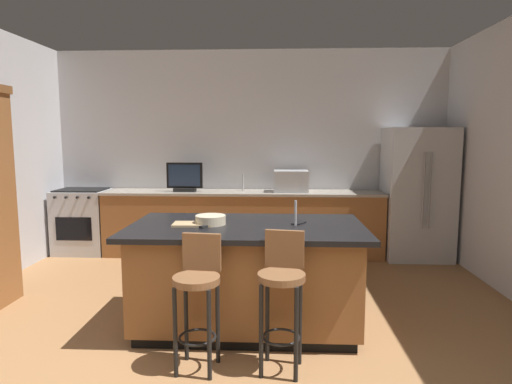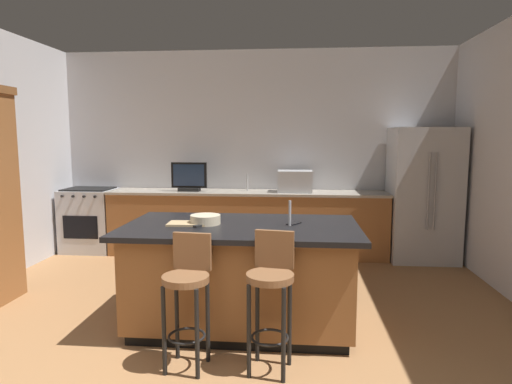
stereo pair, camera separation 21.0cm
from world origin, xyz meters
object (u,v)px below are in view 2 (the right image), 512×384
microwave (295,181)px  tv_monitor (189,178)px  bar_stool_right (271,288)px  fruit_bowl (205,219)px  cutting_board (188,224)px  cell_phone (294,223)px  refrigerator (423,195)px  bar_stool_left (187,289)px  tv_remote (202,225)px  range_oven (90,220)px  kitchen_island (241,275)px

microwave → tv_monitor: size_ratio=0.95×
bar_stool_right → tv_monitor: bearing=122.5°
fruit_bowl → cutting_board: size_ratio=0.79×
bar_stool_right → cutting_board: bar_stool_right is taller
cell_phone → refrigerator: bearing=85.6°
microwave → bar_stool_left: bearing=-103.7°
tv_monitor → tv_remote: 2.59m
fruit_bowl → range_oven: bearing=132.9°
range_oven → bar_stool_right: 4.26m
range_oven → bar_stool_left: (2.27, -3.15, 0.12)m
tv_monitor → cell_phone: 2.75m
kitchen_island → microwave: size_ratio=4.26×
refrigerator → microwave: 1.76m
kitchen_island → cell_phone: bearing=10.7°
tv_monitor → range_oven: bearing=178.1°
fruit_bowl → cutting_board: (-0.15, -0.04, -0.03)m
bar_stool_left → fruit_bowl: 0.82m
range_oven → bar_stool_left: 3.88m
bar_stool_right → cell_phone: (0.15, 0.79, 0.32)m
kitchen_island → tv_remote: (-0.33, -0.10, 0.46)m
bar_stool_left → kitchen_island: bearing=73.2°
range_oven → cutting_board: 3.27m
bar_stool_left → fruit_bowl: bearing=97.2°
bar_stool_right → cutting_board: size_ratio=2.99×
cutting_board → fruit_bowl: bearing=13.3°
microwave → bar_stool_left: size_ratio=0.49×
bar_stool_left → cell_phone: (0.76, 0.80, 0.34)m
bar_stool_left → fruit_bowl: (-0.01, 0.73, 0.38)m
tv_monitor → bar_stool_right: bearing=-66.5°
microwave → tv_remote: bearing=-107.3°
microwave → kitchen_island: bearing=-100.7°
bar_stool_left → tv_remote: 0.71m
kitchen_island → fruit_bowl: size_ratio=7.71×
fruit_bowl → microwave: bearing=72.2°
range_oven → tv_monitor: 1.66m
cell_phone → kitchen_island: bearing=-136.4°
tv_remote → tv_monitor: bearing=140.6°
kitchen_island → cutting_board: (-0.47, -0.03, 0.46)m
kitchen_island → bar_stool_right: (0.30, -0.71, 0.14)m
cutting_board → tv_remote: bearing=-26.2°
refrigerator → tv_monitor: bearing=180.0°
kitchen_island → refrigerator: bearing=47.1°
tv_monitor → cutting_board: bearing=-76.6°
bar_stool_left → bar_stool_right: (0.61, 0.01, 0.02)m
bar_stool_right → fruit_bowl: bar_stool_right is taller
cutting_board → kitchen_island: bearing=3.5°
refrigerator → tv_monitor: size_ratio=3.57×
range_oven → tv_monitor: size_ratio=1.85×
bar_stool_right → tv_remote: bar_stool_right is taller
microwave → cutting_board: 2.64m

